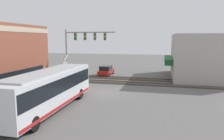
# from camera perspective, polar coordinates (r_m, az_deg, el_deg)

# --- Properties ---
(ground_plane) EXTENTS (120.00, 120.00, 0.00)m
(ground_plane) POSITION_cam_1_polar(r_m,az_deg,el_deg) (23.65, -2.22, -6.08)
(ground_plane) COLOR #605E5B
(shop_building) EXTENTS (12.62, 9.86, 6.48)m
(shop_building) POSITION_cam_1_polar(r_m,az_deg,el_deg) (35.19, 22.51, 3.32)
(shop_building) COLOR #B2ADA3
(shop_building) RESTS_ON ground
(city_bus) EXTENTS (11.81, 2.59, 3.26)m
(city_bus) POSITION_cam_1_polar(r_m,az_deg,el_deg) (18.54, -15.99, -4.66)
(city_bus) COLOR silver
(city_bus) RESTS_ON ground
(traffic_signal_gantry) EXTENTS (0.42, 6.70, 7.04)m
(traffic_signal_gantry) POSITION_cam_1_polar(r_m,az_deg,el_deg) (28.64, -8.04, 6.99)
(traffic_signal_gantry) COLOR gray
(traffic_signal_gantry) RESTS_ON ground
(crossing_signal) EXTENTS (1.41, 1.18, 3.81)m
(crossing_signal) POSITION_cam_1_polar(r_m,az_deg,el_deg) (28.34, -12.11, 0.84)
(crossing_signal) COLOR gray
(crossing_signal) RESTS_ON ground
(rail_track_near) EXTENTS (2.60, 60.00, 0.15)m
(rail_track_near) POSITION_cam_1_polar(r_m,az_deg,el_deg) (29.32, 0.91, -3.23)
(rail_track_near) COLOR #332D28
(rail_track_near) RESTS_ON ground
(rail_track_far) EXTENTS (2.60, 60.00, 0.15)m
(rail_track_far) POSITION_cam_1_polar(r_m,az_deg,el_deg) (32.40, 2.12, -2.14)
(rail_track_far) COLOR #332D28
(rail_track_far) RESTS_ON ground
(parked_car_red) EXTENTS (4.24, 1.82, 1.53)m
(parked_car_red) POSITION_cam_1_polar(r_m,az_deg,el_deg) (35.31, -1.55, -0.17)
(parked_car_red) COLOR #B21E19
(parked_car_red) RESTS_ON ground
(pedestrian_at_crossing) EXTENTS (0.34, 0.34, 1.69)m
(pedestrian_at_crossing) POSITION_cam_1_polar(r_m,az_deg,el_deg) (27.99, -10.81, -2.18)
(pedestrian_at_crossing) COLOR #2D3351
(pedestrian_at_crossing) RESTS_ON ground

